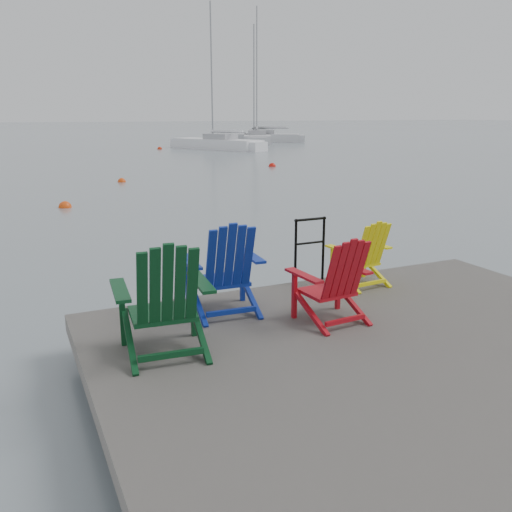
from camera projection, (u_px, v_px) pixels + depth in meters
name	position (u px, v px, depth m)	size (l,w,h in m)	color
ground	(408.00, 398.00, 5.45)	(400.00, 400.00, 0.00)	slate
dock	(411.00, 366.00, 5.36)	(6.00, 5.00, 1.40)	#2C2A27
handrail	(310.00, 243.00, 7.44)	(0.48, 0.04, 0.90)	black
chair_green	(164.00, 298.00, 5.11)	(0.98, 0.92, 1.15)	#0A3719
chair_blue	(224.00, 268.00, 6.21)	(0.92, 0.86, 1.10)	navy
chair_red	(334.00, 280.00, 5.96)	(0.83, 0.77, 0.99)	#A80C16
chair_yellow	(363.00, 253.00, 7.27)	(0.76, 0.71, 0.91)	yellow
sailboat_near	(217.00, 145.00, 43.57)	(5.48, 8.34, 11.37)	white
sailboat_mid	(257.00, 139.00, 53.71)	(6.10, 9.65, 12.94)	silver
sailboat_far	(258.00, 138.00, 54.53)	(8.25, 5.84, 11.39)	silver
buoy_a	(65.00, 207.00, 16.51)	(0.39, 0.39, 0.39)	#E7450D
buoy_b	(122.00, 182.00, 22.66)	(0.34, 0.34, 0.34)	#DF430D
buoy_c	(272.00, 167.00, 29.28)	(0.40, 0.40, 0.40)	red
buoy_d	(160.00, 149.00, 43.69)	(0.39, 0.39, 0.39)	red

